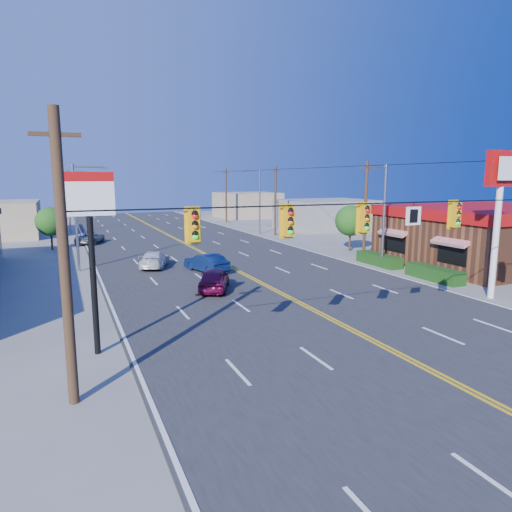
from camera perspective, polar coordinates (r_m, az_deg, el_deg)
name	(u,v)px	position (r m, az deg, el deg)	size (l,w,h in m)	color
ground	(383,347)	(20.10, 15.61, -10.95)	(160.00, 160.00, 0.00)	gray
road	(225,264)	(37.22, -3.94, -1.06)	(20.00, 120.00, 0.06)	#2D2D30
signal_span	(387,231)	(18.89, 16.00, 3.00)	(24.32, 0.34, 9.00)	#47301E
kfc	(487,235)	(41.75, 26.92, 2.35)	(16.30, 12.40, 4.70)	brown
kfc_pylon	(500,195)	(29.55, 28.16, 6.78)	(2.20, 0.36, 8.50)	white
pizza_hut_sign	(90,225)	(18.65, -20.03, 3.63)	(1.90, 0.30, 6.85)	black
streetlight_se	(382,210)	(36.60, 15.48, 5.52)	(2.55, 0.25, 8.00)	gray
streetlight_ne	(258,198)	(57.32, 0.29, 7.26)	(2.55, 0.25, 8.00)	gray
streetlight_sw	(78,211)	(36.64, -21.32, 5.21)	(2.55, 0.25, 8.00)	gray
streetlight_nw	(70,198)	(62.60, -22.21, 6.75)	(2.55, 0.25, 8.00)	gray
utility_pole_near	(365,211)	(40.64, 13.50, 5.54)	(0.28, 0.28, 8.40)	#47301E
utility_pole_mid	(275,201)	(56.10, 2.43, 6.87)	(0.28, 0.28, 8.40)	#47301E
utility_pole_far	(226,196)	(72.74, -3.75, 7.51)	(0.28, 0.28, 8.40)	#47301E
tree_kfc_rear	(350,221)	(44.74, 11.73, 4.33)	(2.94, 2.94, 4.41)	#47301E
tree_west	(50,222)	(48.73, -24.32, 3.94)	(2.80, 2.80, 4.20)	#47301E
bld_east_mid	(326,214)	(64.46, 8.78, 5.18)	(12.00, 10.00, 4.00)	gray
bld_east_far	(247,205)	(82.71, -1.12, 6.41)	(10.00, 10.00, 4.40)	tan
car_magenta	(214,280)	(28.52, -5.26, -3.00)	(1.69, 4.19, 1.43)	maroon
car_blue	(206,263)	(34.21, -6.23, -0.93)	(1.46, 4.18, 1.38)	#0D1D4D
car_white	(154,260)	(36.60, -12.58, -0.48)	(1.81, 4.44, 1.29)	silver
car_silver	(90,238)	(51.93, -20.01, 2.10)	(2.05, 4.44, 1.23)	gray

